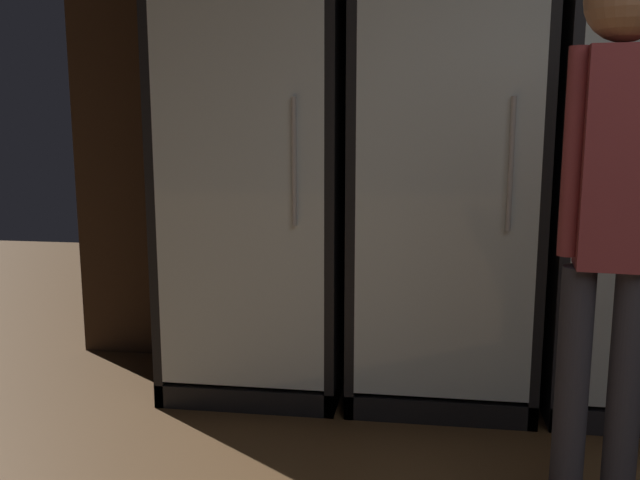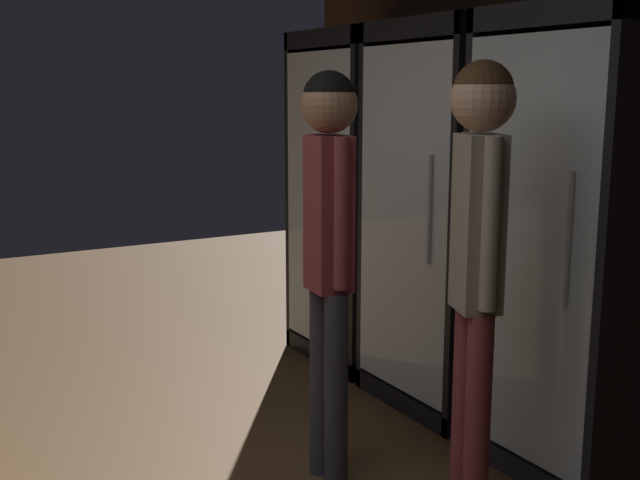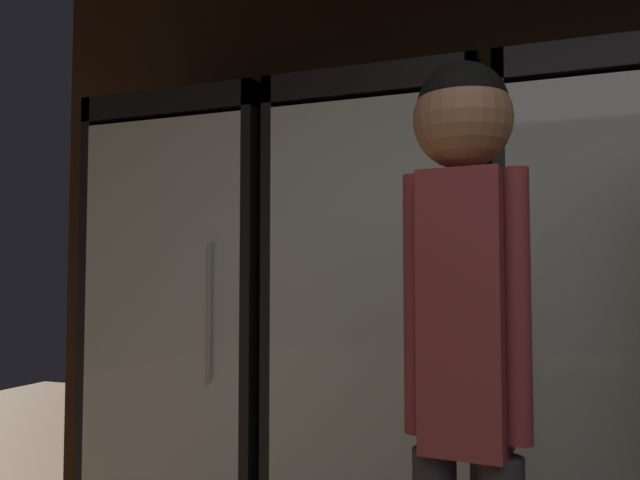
% 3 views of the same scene
% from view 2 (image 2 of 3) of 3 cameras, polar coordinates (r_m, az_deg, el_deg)
% --- Properties ---
extents(cooler_far_left, '(0.78, 0.66, 1.93)m').
position_cam_2_polar(cooler_far_left, '(4.66, 3.66, 2.83)').
color(cooler_far_left, black).
rests_on(cooler_far_left, ground).
extents(cooler_left, '(0.78, 0.66, 1.93)m').
position_cam_2_polar(cooler_left, '(4.01, 10.15, 1.37)').
color(cooler_left, black).
rests_on(cooler_left, ground).
extents(cooler_center, '(0.78, 0.66, 1.93)m').
position_cam_2_polar(cooler_center, '(3.44, 18.98, -0.67)').
color(cooler_center, black).
rests_on(cooler_center, ground).
extents(shopper_near, '(0.28, 0.22, 1.67)m').
position_cam_2_polar(shopper_near, '(3.05, 0.65, 1.04)').
color(shopper_near, '#2D2D38').
rests_on(shopper_near, ground).
extents(shopper_far, '(0.28, 0.22, 1.70)m').
position_cam_2_polar(shopper_far, '(2.78, 11.45, 0.66)').
color(shopper_far, brown).
rests_on(shopper_far, ground).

